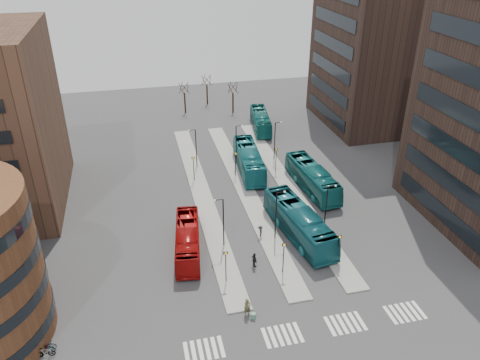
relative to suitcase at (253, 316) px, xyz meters
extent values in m
cube|color=gray|center=(-1.00, 23.44, -0.21)|extent=(2.50, 45.00, 0.15)
cube|color=gray|center=(5.00, 23.44, -0.21)|extent=(2.50, 45.00, 0.15)
cube|color=gray|center=(11.00, 23.44, -0.21)|extent=(2.50, 45.00, 0.15)
cube|color=navy|center=(0.00, 0.00, 0.00)|extent=(0.57, 0.51, 0.58)
imported|color=#9E0C0C|center=(-4.43, 11.47, 1.20)|extent=(3.92, 10.95, 2.98)
imported|color=#12535E|center=(8.43, 11.50, 1.54)|extent=(4.96, 13.45, 3.66)
imported|color=#16686F|center=(6.89, 28.80, 1.47)|extent=(4.00, 12.85, 3.52)
imported|color=#125B5D|center=(13.93, 21.52, 1.43)|extent=(3.85, 12.54, 3.44)
imported|color=#13605E|center=(12.94, 44.09, 1.26)|extent=(4.20, 11.39, 3.10)
imported|color=#4D492E|center=(-0.42, 0.53, 0.64)|extent=(0.75, 0.57, 1.87)
imported|color=black|center=(-5.06, 11.40, 0.49)|extent=(0.84, 0.70, 1.56)
imported|color=black|center=(2.01, 7.15, 0.58)|extent=(0.67, 1.09, 1.74)
imported|color=black|center=(4.04, 12.16, 0.47)|extent=(0.79, 1.10, 1.53)
imported|color=gray|center=(-18.00, 0.63, 0.14)|extent=(1.71, 0.86, 0.86)
imported|color=gray|center=(-18.00, -0.24, 0.20)|extent=(1.67, 0.59, 0.99)
imported|color=gray|center=(-18.00, 0.41, 0.13)|extent=(1.67, 1.09, 0.83)
cube|color=silver|center=(-6.50, -2.56, -0.28)|extent=(0.35, 2.40, 0.01)
cube|color=silver|center=(-5.90, -2.56, -0.28)|extent=(0.35, 2.40, 0.01)
cube|color=silver|center=(-5.30, -2.56, -0.28)|extent=(0.35, 2.40, 0.01)
cube|color=silver|center=(-4.70, -2.56, -0.28)|extent=(0.35, 2.40, 0.01)
cube|color=silver|center=(-4.10, -2.56, -0.28)|extent=(0.35, 2.40, 0.01)
cube|color=silver|center=(-3.50, -2.56, -0.28)|extent=(0.35, 2.40, 0.01)
cube|color=silver|center=(0.50, -2.56, -0.28)|extent=(0.35, 2.40, 0.01)
cube|color=silver|center=(1.10, -2.56, -0.28)|extent=(0.35, 2.40, 0.01)
cube|color=silver|center=(1.70, -2.56, -0.28)|extent=(0.35, 2.40, 0.01)
cube|color=silver|center=(2.30, -2.56, -0.28)|extent=(0.35, 2.40, 0.01)
cube|color=silver|center=(2.90, -2.56, -0.28)|extent=(0.35, 2.40, 0.01)
cube|color=silver|center=(3.50, -2.56, -0.28)|extent=(0.35, 2.40, 0.01)
cube|color=silver|center=(6.50, -2.56, -0.28)|extent=(0.35, 2.40, 0.01)
cube|color=silver|center=(7.10, -2.56, -0.28)|extent=(0.35, 2.40, 0.01)
cube|color=silver|center=(7.70, -2.56, -0.28)|extent=(0.35, 2.40, 0.01)
cube|color=silver|center=(8.30, -2.56, -0.28)|extent=(0.35, 2.40, 0.01)
cube|color=silver|center=(8.90, -2.56, -0.28)|extent=(0.35, 2.40, 0.01)
cube|color=silver|center=(9.50, -2.56, -0.28)|extent=(0.35, 2.40, 0.01)
cube|color=silver|center=(12.50, -2.56, -0.28)|extent=(0.35, 2.40, 0.01)
cube|color=silver|center=(13.10, -2.56, -0.28)|extent=(0.35, 2.40, 0.01)
cube|color=silver|center=(13.70, -2.56, -0.28)|extent=(0.35, 2.40, 0.01)
cube|color=silver|center=(14.30, -2.56, -0.28)|extent=(0.35, 2.40, 0.01)
cube|color=silver|center=(14.90, -2.56, -0.28)|extent=(0.35, 2.40, 0.01)
cube|color=silver|center=(15.50, -2.56, -0.28)|extent=(0.35, 2.40, 0.01)
cube|color=black|center=(24.94, 9.44, 2.21)|extent=(0.12, 16.00, 2.00)
cube|color=black|center=(24.94, 9.44, 6.21)|extent=(0.12, 16.00, 2.00)
cube|color=black|center=(24.94, 9.44, 10.21)|extent=(0.12, 16.00, 2.00)
cube|color=black|center=(24.94, 9.44, 14.21)|extent=(0.12, 16.00, 2.00)
cube|color=black|center=(24.94, 9.44, 18.21)|extent=(0.12, 16.00, 2.00)
cube|color=black|center=(24.94, 9.44, 22.21)|extent=(0.12, 16.00, 2.00)
cube|color=#30211B|center=(35.00, 43.44, 14.71)|extent=(20.00, 20.00, 30.00)
cube|color=black|center=(24.94, 43.44, 2.21)|extent=(0.12, 16.00, 2.00)
cube|color=black|center=(24.94, 43.44, 6.21)|extent=(0.12, 16.00, 2.00)
cube|color=black|center=(24.94, 43.44, 10.21)|extent=(0.12, 16.00, 2.00)
cube|color=black|center=(24.94, 43.44, 14.21)|extent=(0.12, 16.00, 2.00)
cube|color=black|center=(24.94, 43.44, 18.21)|extent=(0.12, 16.00, 2.00)
cylinder|color=black|center=(-1.40, 5.44, 1.61)|extent=(0.10, 0.10, 3.50)
cube|color=black|center=(-1.40, 5.44, 3.36)|extent=(0.45, 0.10, 0.30)
cube|color=yellow|center=(-1.40, 5.38, 3.36)|extent=(0.20, 0.02, 0.20)
cylinder|color=black|center=(-1.40, 27.44, 1.61)|extent=(0.10, 0.10, 3.50)
cube|color=black|center=(-1.40, 27.44, 3.36)|extent=(0.45, 0.10, 0.30)
cube|color=yellow|center=(-1.40, 27.38, 3.36)|extent=(0.20, 0.02, 0.20)
cylinder|color=black|center=(4.60, 5.44, 1.61)|extent=(0.10, 0.10, 3.50)
cube|color=black|center=(4.60, 5.44, 3.36)|extent=(0.45, 0.10, 0.30)
cube|color=yellow|center=(4.60, 5.38, 3.36)|extent=(0.20, 0.02, 0.20)
cylinder|color=black|center=(4.60, 27.44, 1.61)|extent=(0.10, 0.10, 3.50)
cube|color=black|center=(4.60, 27.44, 3.36)|extent=(0.45, 0.10, 0.30)
cube|color=yellow|center=(4.60, 27.38, 3.36)|extent=(0.20, 0.02, 0.20)
cylinder|color=black|center=(10.60, 5.44, 1.61)|extent=(0.10, 0.10, 3.50)
cube|color=black|center=(10.60, 5.44, 3.36)|extent=(0.45, 0.10, 0.30)
cube|color=yellow|center=(10.60, 5.38, 3.36)|extent=(0.20, 0.02, 0.20)
cylinder|color=black|center=(10.60, 27.44, 1.61)|extent=(0.10, 0.10, 3.50)
cube|color=black|center=(10.60, 27.44, 3.36)|extent=(0.45, 0.10, 0.30)
cube|color=yellow|center=(10.60, 27.38, 3.36)|extent=(0.20, 0.02, 0.20)
cylinder|color=black|center=(-0.40, 11.44, 2.86)|extent=(0.14, 0.14, 6.00)
cylinder|color=black|center=(-0.85, 11.44, 5.86)|extent=(0.90, 0.08, 0.08)
sphere|color=silver|center=(-1.30, 11.44, 5.86)|extent=(0.24, 0.24, 0.24)
cylinder|color=black|center=(-0.40, 31.44, 2.86)|extent=(0.14, 0.14, 6.00)
cylinder|color=black|center=(-0.85, 31.44, 5.86)|extent=(0.90, 0.08, 0.08)
sphere|color=silver|center=(-1.30, 31.44, 5.86)|extent=(0.24, 0.24, 0.24)
cylinder|color=black|center=(5.60, 11.44, 2.86)|extent=(0.14, 0.14, 6.00)
cylinder|color=black|center=(6.05, 11.44, 5.86)|extent=(0.90, 0.08, 0.08)
sphere|color=silver|center=(6.50, 11.44, 5.86)|extent=(0.24, 0.24, 0.24)
cylinder|color=black|center=(5.60, 31.44, 2.86)|extent=(0.14, 0.14, 6.00)
cylinder|color=black|center=(6.05, 31.44, 5.86)|extent=(0.90, 0.08, 0.08)
sphere|color=silver|center=(6.50, 31.44, 5.86)|extent=(0.24, 0.24, 0.24)
cylinder|color=black|center=(11.60, 11.44, 2.86)|extent=(0.14, 0.14, 6.00)
cylinder|color=black|center=(12.05, 11.44, 5.86)|extent=(0.90, 0.08, 0.08)
sphere|color=silver|center=(12.50, 11.44, 5.86)|extent=(0.24, 0.24, 0.24)
cylinder|color=black|center=(11.60, 31.44, 2.86)|extent=(0.14, 0.14, 6.00)
cylinder|color=black|center=(12.05, 31.44, 5.86)|extent=(0.90, 0.08, 0.08)
sphere|color=silver|center=(12.50, 31.44, 5.86)|extent=(0.24, 0.24, 0.24)
cylinder|color=black|center=(1.00, 55.44, 1.71)|extent=(0.30, 0.30, 4.00)
cylinder|color=black|center=(1.70, 55.44, 4.61)|extent=(0.10, 1.56, 1.95)
cylinder|color=black|center=(1.22, 56.10, 4.61)|extent=(1.48, 0.59, 1.97)
cylinder|color=black|center=(0.44, 55.85, 4.61)|extent=(0.90, 1.31, 1.99)
cylinder|color=black|center=(0.44, 55.03, 4.61)|extent=(0.89, 1.31, 1.99)
cylinder|color=black|center=(1.22, 54.77, 4.61)|extent=(1.48, 0.58, 1.97)
cylinder|color=black|center=(6.00, 59.44, 1.71)|extent=(0.30, 0.30, 4.00)
cylinder|color=black|center=(6.70, 59.44, 4.61)|extent=(0.10, 1.56, 1.95)
cylinder|color=black|center=(6.22, 60.10, 4.61)|extent=(1.48, 0.59, 1.97)
cylinder|color=black|center=(5.44, 59.85, 4.61)|extent=(0.90, 1.31, 1.99)
cylinder|color=black|center=(5.44, 59.03, 4.61)|extent=(0.89, 1.31, 1.99)
cylinder|color=black|center=(6.22, 58.77, 4.61)|extent=(1.48, 0.58, 1.97)
cylinder|color=black|center=(10.00, 53.44, 1.71)|extent=(0.30, 0.30, 4.00)
cylinder|color=black|center=(10.70, 53.44, 4.61)|extent=(0.10, 1.56, 1.95)
cylinder|color=black|center=(10.22, 54.10, 4.61)|extent=(1.48, 0.59, 1.97)
cylinder|color=black|center=(9.44, 53.85, 4.61)|extent=(0.90, 1.31, 1.99)
cylinder|color=black|center=(9.44, 53.03, 4.61)|extent=(0.89, 1.31, 1.99)
cylinder|color=black|center=(10.22, 52.77, 4.61)|extent=(1.48, 0.58, 1.97)
camera|label=1|loc=(-8.48, -30.63, 31.39)|focal=35.00mm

